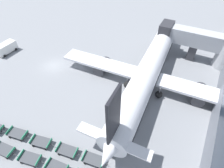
% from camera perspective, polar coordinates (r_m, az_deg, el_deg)
% --- Properties ---
extents(ground_plane, '(500.00, 500.00, 0.00)m').
position_cam_1_polar(ground_plane, '(38.36, -18.40, 5.69)').
color(ground_plane, gray).
extents(jet_bridge, '(16.02, 4.83, 6.52)m').
position_cam_1_polar(jet_bridge, '(40.47, 27.94, 11.52)').
color(jet_bridge, '#B2B5BA').
rests_on(jet_bridge, ground_plane).
extents(airplane, '(33.32, 36.78, 11.50)m').
position_cam_1_polar(airplane, '(31.38, 11.88, 4.31)').
color(airplane, white).
rests_on(airplane, ground_plane).
extents(service_van, '(2.68, 4.74, 2.14)m').
position_cam_1_polar(service_van, '(46.35, -31.36, 10.02)').
color(service_van, white).
rests_on(service_van, ground_plane).
extents(baggage_dolly_row_near_col_c, '(3.42, 1.86, 0.92)m').
position_cam_1_polar(baggage_dolly_row_near_col_c, '(28.00, -31.73, -17.78)').
color(baggage_dolly_row_near_col_c, '#424449').
rests_on(baggage_dolly_row_near_col_c, ground_plane).
extents(baggage_dolly_row_near_col_d, '(3.42, 2.07, 0.92)m').
position_cam_1_polar(baggage_dolly_row_near_col_d, '(25.90, -25.16, -21.12)').
color(baggage_dolly_row_near_col_d, '#424449').
rests_on(baggage_dolly_row_near_col_d, ground_plane).
extents(baggage_dolly_row_near_col_e, '(3.42, 1.85, 0.92)m').
position_cam_1_polar(baggage_dolly_row_near_col_e, '(24.30, -17.55, -24.55)').
color(baggage_dolly_row_near_col_e, '#424449').
rests_on(baggage_dolly_row_near_col_e, ground_plane).
extents(baggage_dolly_row_mid_a_col_c, '(3.42, 2.01, 0.92)m').
position_cam_1_polar(baggage_dolly_row_mid_a_col_c, '(28.56, -28.43, -14.05)').
color(baggage_dolly_row_mid_a_col_c, '#424449').
rests_on(baggage_dolly_row_mid_a_col_c, ground_plane).
extents(baggage_dolly_row_mid_a_col_d, '(3.42, 2.06, 0.92)m').
position_cam_1_polar(baggage_dolly_row_mid_a_col_d, '(26.50, -22.10, -17.11)').
color(baggage_dolly_row_mid_a_col_d, '#424449').
rests_on(baggage_dolly_row_mid_a_col_d, ground_plane).
extents(baggage_dolly_row_mid_a_col_e, '(3.42, 1.94, 0.92)m').
position_cam_1_polar(baggage_dolly_row_mid_a_col_e, '(24.88, -14.42, -20.29)').
color(baggage_dolly_row_mid_a_col_e, '#424449').
rests_on(baggage_dolly_row_mid_a_col_e, ground_plane).
extents(baggage_dolly_row_mid_a_col_f, '(3.42, 1.91, 0.92)m').
position_cam_1_polar(baggage_dolly_row_mid_a_col_f, '(23.83, -6.07, -23.31)').
color(baggage_dolly_row_mid_a_col_f, '#424449').
rests_on(baggage_dolly_row_mid_a_col_f, ground_plane).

